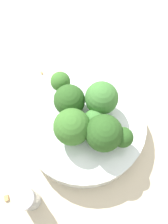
# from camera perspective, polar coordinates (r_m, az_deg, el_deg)

# --- Properties ---
(ground_plane) EXTENTS (3.00, 3.00, 0.00)m
(ground_plane) POSITION_cam_1_polar(r_m,az_deg,el_deg) (0.43, 0.00, -4.68)
(ground_plane) COLOR beige
(bowl) EXTENTS (0.22, 0.22, 0.05)m
(bowl) POSITION_cam_1_polar(r_m,az_deg,el_deg) (0.40, 0.00, -3.48)
(bowl) COLOR silver
(bowl) RESTS_ON ground_plane
(broccoli_floret_0) EXTENTS (0.04, 0.04, 0.05)m
(broccoli_floret_0) POSITION_cam_1_polar(r_m,az_deg,el_deg) (0.35, 2.94, -2.16)
(broccoli_floret_0) COLOR #8EB770
(broccoli_floret_0) RESTS_ON bowl
(broccoli_floret_1) EXTENTS (0.03, 0.03, 0.05)m
(broccoli_floret_1) POSITION_cam_1_polar(r_m,az_deg,el_deg) (0.35, 10.42, -6.08)
(broccoli_floret_1) COLOR #7A9E5B
(broccoli_floret_1) RESTS_ON bowl
(broccoli_floret_2) EXTENTS (0.04, 0.04, 0.04)m
(broccoli_floret_2) POSITION_cam_1_polar(r_m,az_deg,el_deg) (0.39, -6.16, 7.77)
(broccoli_floret_2) COLOR #84AD66
(broccoli_floret_2) RESTS_ON bowl
(broccoli_floret_3) EXTENTS (0.06, 0.06, 0.07)m
(broccoli_floret_3) POSITION_cam_1_polar(r_m,az_deg,el_deg) (0.33, 5.19, -5.53)
(broccoli_floret_3) COLOR #7A9E5B
(broccoli_floret_3) RESTS_ON bowl
(broccoli_floret_4) EXTENTS (0.06, 0.06, 0.07)m
(broccoli_floret_4) POSITION_cam_1_polar(r_m,az_deg,el_deg) (0.34, -2.80, -4.16)
(broccoli_floret_4) COLOR #8EB770
(broccoli_floret_4) RESTS_ON bowl
(broccoli_floret_5) EXTENTS (0.06, 0.06, 0.07)m
(broccoli_floret_5) POSITION_cam_1_polar(r_m,az_deg,el_deg) (0.36, 4.58, 3.55)
(broccoli_floret_5) COLOR #84AD66
(broccoli_floret_5) RESTS_ON bowl
(broccoli_floret_6) EXTENTS (0.05, 0.05, 0.05)m
(broccoli_floret_6) POSITION_cam_1_polar(r_m,az_deg,el_deg) (0.37, -3.83, 3.07)
(broccoli_floret_6) COLOR #84AD66
(broccoli_floret_6) RESTS_ON bowl
(pepper_shaker) EXTENTS (0.03, 0.03, 0.06)m
(pepper_shaker) POSITION_cam_1_polar(r_m,az_deg,el_deg) (0.38, -14.95, -20.89)
(pepper_shaker) COLOR #B2B7BC
(pepper_shaker) RESTS_ON ground_plane
(almond_crumb_0) EXTENTS (0.01, 0.01, 0.01)m
(almond_crumb_0) POSITION_cam_1_polar(r_m,az_deg,el_deg) (0.50, -11.03, 10.10)
(almond_crumb_0) COLOR #AD7F4C
(almond_crumb_0) RESTS_ON ground_plane
(almond_crumb_1) EXTENTS (0.01, 0.01, 0.01)m
(almond_crumb_1) POSITION_cam_1_polar(r_m,az_deg,el_deg) (0.42, -19.66, -20.42)
(almond_crumb_1) COLOR #AD7F4C
(almond_crumb_1) RESTS_ON ground_plane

